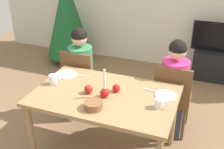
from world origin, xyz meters
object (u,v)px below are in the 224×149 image
at_px(person_right_child, 173,90).
at_px(apple_near_candle, 88,89).
at_px(chair_left, 80,79).
at_px(bowl_walnuts, 93,105).
at_px(apple_by_left_plate, 116,88).
at_px(chair_right, 172,96).
at_px(plate_left, 66,74).
at_px(plate_right, 166,95).
at_px(mug_right, 160,103).
at_px(mug_left, 53,80).
at_px(tv, 218,37).
at_px(candle_centerpiece, 105,91).
at_px(tv_stand, 213,65).
at_px(dining_table, 105,101).
at_px(person_left_child, 81,74).
at_px(christmas_tree, 67,16).

relative_size(person_right_child, apple_near_candle, 13.73).
distance_m(chair_left, bowl_walnuts, 1.09).
xyz_separation_m(bowl_walnuts, apple_by_left_plate, (0.09, 0.35, 0.01)).
relative_size(chair_right, bowl_walnuts, 5.25).
relative_size(plate_left, plate_right, 1.11).
distance_m(plate_right, mug_right, 0.23).
distance_m(person_right_child, mug_left, 1.34).
height_order(person_right_child, tv, person_right_child).
height_order(chair_left, candle_centerpiece, candle_centerpiece).
xyz_separation_m(candle_centerpiece, apple_by_left_plate, (0.07, 0.13, -0.02)).
xyz_separation_m(person_right_child, plate_right, (-0.01, -0.46, 0.19)).
height_order(tv_stand, mug_right, mug_right).
xyz_separation_m(dining_table, person_left_child, (-0.58, 0.64, -0.10)).
distance_m(tv, mug_left, 2.78).
height_order(tv_stand, apple_by_left_plate, apple_by_left_plate).
bearing_deg(plate_left, tv, 53.33).
relative_size(tv, plate_left, 3.32).
bearing_deg(dining_table, person_left_child, 132.42).
bearing_deg(mug_left, plate_right, 9.08).
height_order(person_left_child, tv, person_left_child).
bearing_deg(chair_left, dining_table, -46.10).
distance_m(chair_left, person_right_child, 1.16).
height_order(plate_right, apple_by_left_plate, apple_by_left_plate).
bearing_deg(tv_stand, tv, 90.00).
height_order(candle_centerpiece, plate_right, candle_centerpiece).
relative_size(person_right_child, plate_right, 5.47).
bearing_deg(candle_centerpiece, apple_near_candle, 176.06).
distance_m(dining_table, apple_near_candle, 0.20).
xyz_separation_m(person_right_child, christmas_tree, (-2.14, 1.45, 0.29)).
height_order(plate_right, apple_near_candle, apple_near_candle).
bearing_deg(christmas_tree, apple_by_left_plate, -50.53).
relative_size(plate_left, bowl_walnuts, 1.39).
relative_size(chair_right, plate_right, 4.20).
xyz_separation_m(chair_right, person_right_child, (0.00, 0.03, 0.06)).
distance_m(person_left_child, person_right_child, 1.16).
bearing_deg(plate_left, candle_centerpiece, -26.17).
relative_size(mug_left, apple_by_left_plate, 1.63).
bearing_deg(person_left_child, chair_left, -90.00).
bearing_deg(christmas_tree, dining_table, -53.19).
bearing_deg(chair_right, tv, 76.69).
height_order(tv, apple_by_left_plate, tv).
distance_m(mug_left, apple_near_candle, 0.42).
height_order(person_left_child, candle_centerpiece, person_left_child).
bearing_deg(chair_left, bowl_walnuts, -56.29).
relative_size(candle_centerpiece, plate_right, 1.37).
height_order(tv_stand, mug_left, mug_left).
bearing_deg(mug_right, dining_table, 174.97).
xyz_separation_m(plate_left, mug_right, (1.11, -0.28, 0.04)).
xyz_separation_m(bowl_walnuts, apple_near_candle, (-0.16, 0.23, 0.01)).
height_order(mug_left, apple_by_left_plate, mug_left).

